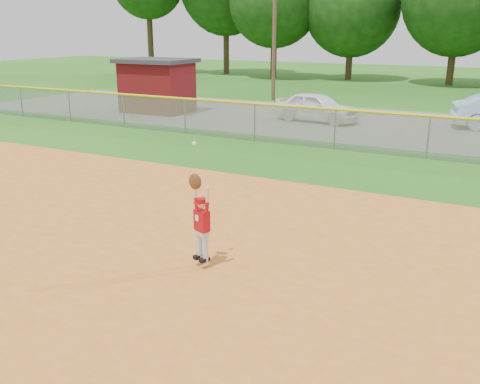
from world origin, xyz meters
name	(u,v)px	position (x,y,z in m)	size (l,w,h in m)	color
ground	(187,237)	(0.00, 0.00, 0.00)	(120.00, 120.00, 0.00)	#266316
clay_infield	(89,294)	(0.00, -3.00, 0.02)	(24.00, 16.00, 0.04)	#C96C24
parking_strip	(375,125)	(0.00, 16.00, 0.01)	(44.00, 10.00, 0.03)	slate
car_white_a	(317,107)	(-2.72, 15.47, 0.73)	(1.65, 4.10, 1.40)	white
utility_shed	(157,85)	(-11.37, 14.46, 1.44)	(3.83, 3.02, 2.82)	#550C0E
outfield_fence	(335,126)	(0.00, 10.00, 0.88)	(40.06, 0.10, 1.55)	gray
power_lines	(429,22)	(1.00, 22.00, 4.68)	(19.40, 0.24, 9.00)	#4C3823
ballplayer	(201,218)	(1.11, -1.15, 0.99)	(0.54, 0.34, 2.24)	silver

